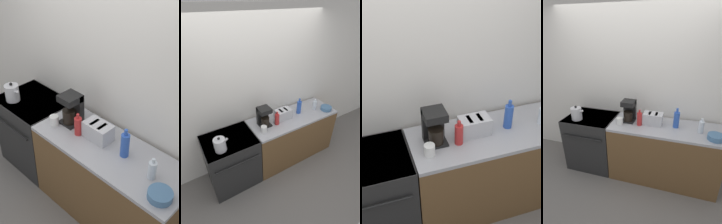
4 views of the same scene
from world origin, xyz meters
The scene contains 12 objects.
ground_plane centered at (0.00, 0.00, 0.00)m, with size 12.00×12.00×0.00m, color slate.
wall_back centered at (0.00, 0.67, 1.30)m, with size 8.00×0.05×2.60m.
stove centered at (-0.62, 0.31, 0.46)m, with size 0.76×0.66×0.90m.
counter_block centered at (0.56, 0.31, 0.45)m, with size 1.57×0.61×0.90m.
kettle centered at (-0.77, 0.16, 1.00)m, with size 0.20×0.16×0.22m.
toaster centered at (0.37, 0.35, 0.98)m, with size 0.28×0.17×0.17m.
coffee_maker centered at (0.01, 0.35, 1.07)m, with size 0.19×0.19×0.32m.
bottle_clear centered at (1.03, 0.28, 0.98)m, with size 0.07×0.07×0.20m.
bottle_red centered at (0.19, 0.26, 1.00)m, with size 0.07×0.07×0.23m.
bottle_blue centered at (0.70, 0.33, 1.02)m, with size 0.08×0.08×0.29m.
cup_white centered at (-0.09, 0.19, 0.95)m, with size 0.09×0.09×0.10m.
bowl centered at (1.20, 0.15, 0.93)m, with size 0.20×0.20×0.06m.
Camera 4 is at (0.73, -1.91, 2.11)m, focal length 28.00 mm.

